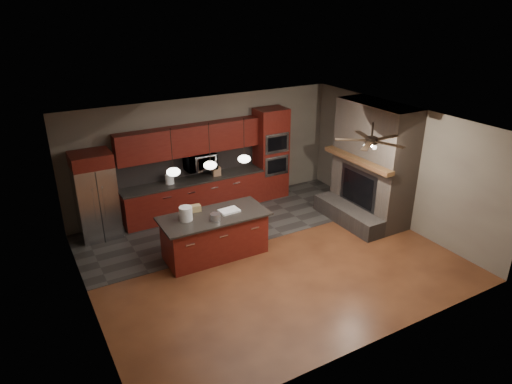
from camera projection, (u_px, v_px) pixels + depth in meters
ground at (267, 257)px, 9.46m from camera, size 7.00×7.00×0.00m
ceiling at (269, 125)px, 8.36m from camera, size 7.00×6.00×0.02m
back_wall at (206, 153)px, 11.31m from camera, size 7.00×0.02×2.80m
right_wall at (398, 165)px, 10.50m from camera, size 0.02×6.00×2.80m
left_wall at (82, 238)px, 7.32m from camera, size 0.02×6.00×2.80m
slate_tile_patch at (229, 222)px, 10.90m from camera, size 7.00×2.40×0.01m
fireplace_column at (371, 167)px, 10.65m from camera, size 1.30×2.10×2.80m
back_cabinetry at (193, 179)px, 11.09m from camera, size 3.59×0.64×2.20m
oven_tower at (271, 154)px, 11.91m from camera, size 0.80×0.63×2.38m
microwave at (200, 161)px, 11.02m from camera, size 0.73×0.41×0.50m
refrigerator at (96, 196)px, 9.90m from camera, size 0.83×0.75×1.97m
kitchen_island at (215, 235)px, 9.35m from camera, size 2.21×1.02×0.92m
white_bucket at (186, 214)px, 8.93m from camera, size 0.33×0.33×0.28m
paint_can at (215, 217)px, 8.95m from camera, size 0.26×0.26×0.14m
paint_tray at (229, 211)px, 9.32m from camera, size 0.41×0.30×0.04m
cardboard_box at (196, 208)px, 9.33m from camera, size 0.22×0.17×0.13m
counter_bucket at (170, 179)px, 10.73m from camera, size 0.26×0.26×0.23m
counter_box at (216, 171)px, 11.23m from camera, size 0.21×0.18×0.22m
pendant_left at (173, 172)px, 8.50m from camera, size 0.26×0.26×0.92m
pendant_center at (210, 165)px, 8.84m from camera, size 0.26×0.26×0.92m
pendant_right at (244, 159)px, 9.18m from camera, size 0.26×0.26×0.92m
ceiling_fan at (371, 140)px, 8.67m from camera, size 1.27×1.33×0.41m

